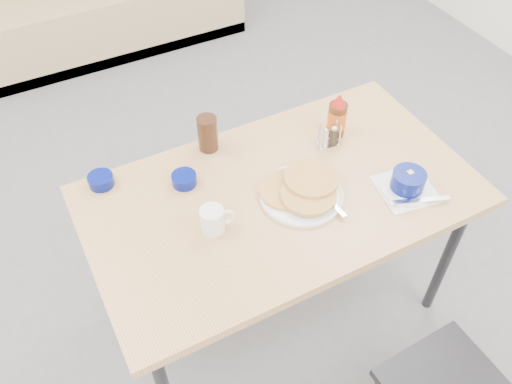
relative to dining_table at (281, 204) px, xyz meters
name	(u,v)px	position (x,y,z in m)	size (l,w,h in m)	color
ground	(304,349)	(0.00, -0.25, -0.70)	(6.00, 6.00, 0.00)	slate
dining_table	(281,204)	(0.00, 0.00, 0.00)	(1.40, 0.80, 0.76)	tan
pancake_plate	(302,191)	(0.06, -0.04, 0.08)	(0.30, 0.31, 0.05)	white
coffee_mug	(214,219)	(-0.28, -0.04, 0.11)	(0.12, 0.08, 0.09)	white
grits_setting	(408,183)	(0.41, -0.20, 0.10)	(0.22, 0.24, 0.08)	white
creamer_bowl	(101,180)	(-0.56, 0.34, 0.08)	(0.09, 0.09, 0.04)	#041064
butter_bowl	(184,179)	(-0.29, 0.21, 0.08)	(0.09, 0.09, 0.04)	#041064
amber_tumbler	(208,134)	(-0.13, 0.34, 0.13)	(0.08, 0.08, 0.14)	#331C10
condiment_caddy	(329,137)	(0.29, 0.14, 0.10)	(0.09, 0.06, 0.10)	silver
syrup_bottle	(337,117)	(0.35, 0.19, 0.14)	(0.07, 0.07, 0.19)	#47230F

